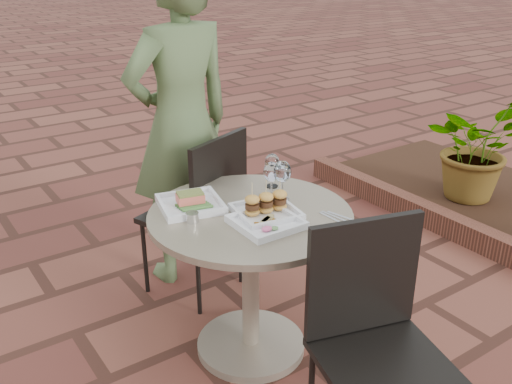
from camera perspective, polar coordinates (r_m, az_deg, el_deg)
ground at (r=2.82m, az=5.25°, el=-16.44°), size 60.00×60.00×0.00m
cafe_table at (r=2.61m, az=-0.55°, el=-6.94°), size 0.90×0.90×0.73m
chair_far at (r=3.03m, az=-5.17°, el=-1.12°), size 0.57×0.57×0.93m
chair_near at (r=2.14m, az=11.73°, el=-13.08°), size 0.54×0.54×0.93m
diner at (r=3.15m, az=-7.47°, el=6.64°), size 0.69×0.49×1.81m
plate_salmon at (r=2.55m, az=-6.55°, el=-1.10°), size 0.32×0.32×0.07m
plate_sliders at (r=2.46m, az=1.01°, el=-1.56°), size 0.29×0.29×0.16m
plate_tuna at (r=2.37m, az=1.03°, el=-3.01°), size 0.26×0.26×0.03m
wine_glass_right at (r=2.56m, az=2.64°, el=1.94°), size 0.08×0.08×0.19m
wine_glass_mid at (r=2.58m, az=1.58°, el=1.92°), size 0.08×0.08×0.18m
wine_glass_far at (r=2.72m, az=1.62°, el=2.87°), size 0.07×0.07×0.17m
steel_ramekin at (r=2.42m, az=-6.39°, el=-2.53°), size 0.06×0.06×0.04m
cutlery_set at (r=2.46m, az=8.35°, el=-2.65°), size 0.13×0.21×0.00m
planter_curb at (r=3.99m, az=20.51°, el=-3.88°), size 0.12×3.00×0.15m
potted_plant_a at (r=4.48m, az=21.00°, el=4.30°), size 0.81×0.73×0.79m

